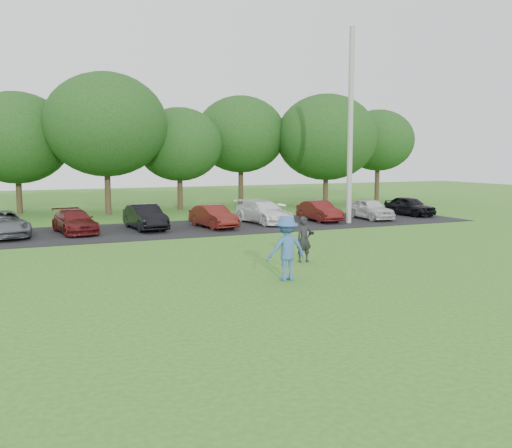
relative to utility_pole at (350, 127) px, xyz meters
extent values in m
plane|color=#336D1F|center=(-9.01, -11.62, -5.12)|extent=(100.00, 100.00, 0.00)
cube|color=black|center=(-9.01, 1.38, -5.11)|extent=(32.00, 6.50, 0.03)
cylinder|color=#9B9C97|center=(0.00, 0.00, 0.00)|extent=(0.28, 0.28, 10.24)
imported|color=#375F9C|center=(-9.39, -11.17, -4.18)|extent=(1.23, 0.72, 1.88)
cylinder|color=white|center=(-9.58, -11.22, -2.90)|extent=(0.27, 0.27, 0.08)
imported|color=black|center=(-7.55, -8.87, -4.34)|extent=(0.58, 0.39, 1.56)
cube|color=black|center=(-7.37, -9.05, -4.11)|extent=(0.14, 0.10, 0.10)
imported|color=#595C60|center=(-16.98, 1.69, -4.52)|extent=(2.48, 4.34, 1.14)
imported|color=#541213|center=(-13.91, 1.70, -4.55)|extent=(2.00, 3.91, 1.09)
imported|color=black|center=(-10.60, 1.67, -4.48)|extent=(1.56, 3.78, 1.22)
imported|color=#581813|center=(-7.32, 1.01, -4.53)|extent=(1.65, 3.55, 1.12)
imported|color=white|center=(-4.24, 1.72, -4.49)|extent=(2.22, 4.31, 1.20)
imported|color=#541312|center=(-1.02, 1.36, -4.54)|extent=(1.18, 3.38, 1.11)
imported|color=silver|center=(2.13, 1.06, -4.51)|extent=(1.53, 3.50, 1.17)
imported|color=black|center=(5.46, 1.76, -4.52)|extent=(1.79, 3.52, 1.15)
cylinder|color=#38281C|center=(-16.01, 12.78, -4.02)|extent=(0.36, 0.36, 2.20)
ellipsoid|color=#214C19|center=(-16.01, 12.78, -0.42)|extent=(6.68, 6.68, 5.68)
cylinder|color=#38281C|center=(-11.01, 9.98, -3.77)|extent=(0.36, 0.36, 2.70)
ellipsoid|color=#214C19|center=(-11.01, 9.98, 0.36)|extent=(7.42, 7.42, 6.31)
cylinder|color=#38281C|center=(-6.01, 11.38, -4.02)|extent=(0.36, 0.36, 2.20)
ellipsoid|color=#214C19|center=(-6.01, 11.38, -0.76)|extent=(5.76, 5.76, 4.90)
cylinder|color=#38281C|center=(-1.01, 12.78, -3.77)|extent=(0.36, 0.36, 2.70)
ellipsoid|color=#214C19|center=(-1.01, 12.78, 0.02)|extent=(6.50, 6.50, 5.53)
cylinder|color=#38281C|center=(4.49, 9.98, -4.02)|extent=(0.36, 0.36, 2.20)
ellipsoid|color=#214C19|center=(4.49, 9.98, -0.21)|extent=(7.24, 7.24, 6.15)
cylinder|color=#38281C|center=(9.99, 11.38, -3.77)|extent=(0.36, 0.36, 2.70)
ellipsoid|color=#214C19|center=(9.99, 11.38, -0.33)|extent=(5.58, 5.58, 4.74)
camera|label=1|loc=(-16.80, -25.78, -1.49)|focal=40.00mm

